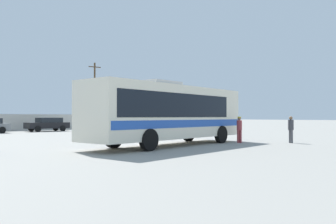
{
  "coord_description": "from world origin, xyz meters",
  "views": [
    {
      "loc": [
        -14.0,
        -14.2,
        1.61
      ],
      "look_at": [
        0.29,
        0.69,
        1.88
      ],
      "focal_mm": 37.46,
      "sensor_mm": 36.0,
      "label": 1
    }
  ],
  "objects_px": {
    "coach_bus_cream_blue": "(168,112)",
    "passenger_waiting_on_apron": "(291,128)",
    "parked_car_rightmost_black": "(48,124)",
    "utility_pole_near": "(95,94)",
    "attendant_by_bus_door": "(239,128)"
  },
  "relations": [
    {
      "from": "passenger_waiting_on_apron",
      "to": "utility_pole_near",
      "type": "distance_m",
      "value": 34.33
    },
    {
      "from": "passenger_waiting_on_apron",
      "to": "parked_car_rightmost_black",
      "type": "xyz_separation_m",
      "value": [
        -3.17,
        26.46,
        -0.13
      ]
    },
    {
      "from": "coach_bus_cream_blue",
      "to": "utility_pole_near",
      "type": "bearing_deg",
      "value": 65.04
    },
    {
      "from": "parked_car_rightmost_black",
      "to": "utility_pole_near",
      "type": "bearing_deg",
      "value": 34.07
    },
    {
      "from": "attendant_by_bus_door",
      "to": "passenger_waiting_on_apron",
      "type": "distance_m",
      "value": 3.11
    },
    {
      "from": "coach_bus_cream_blue",
      "to": "attendant_by_bus_door",
      "type": "distance_m",
      "value": 4.93
    },
    {
      "from": "coach_bus_cream_blue",
      "to": "passenger_waiting_on_apron",
      "type": "bearing_deg",
      "value": -28.92
    },
    {
      "from": "passenger_waiting_on_apron",
      "to": "attendant_by_bus_door",
      "type": "bearing_deg",
      "value": 133.76
    },
    {
      "from": "passenger_waiting_on_apron",
      "to": "parked_car_rightmost_black",
      "type": "relative_size",
      "value": 0.36
    },
    {
      "from": "coach_bus_cream_blue",
      "to": "parked_car_rightmost_black",
      "type": "relative_size",
      "value": 2.51
    },
    {
      "from": "passenger_waiting_on_apron",
      "to": "utility_pole_near",
      "type": "height_order",
      "value": "utility_pole_near"
    },
    {
      "from": "coach_bus_cream_blue",
      "to": "passenger_waiting_on_apron",
      "type": "relative_size",
      "value": 6.94
    },
    {
      "from": "attendant_by_bus_door",
      "to": "parked_car_rightmost_black",
      "type": "distance_m",
      "value": 24.23
    },
    {
      "from": "passenger_waiting_on_apron",
      "to": "parked_car_rightmost_black",
      "type": "bearing_deg",
      "value": 96.84
    },
    {
      "from": "passenger_waiting_on_apron",
      "to": "utility_pole_near",
      "type": "relative_size",
      "value": 0.17
    }
  ]
}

